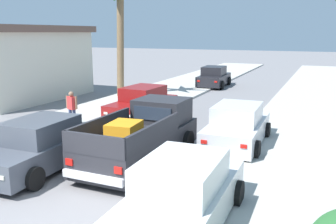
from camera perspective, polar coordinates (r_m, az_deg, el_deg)
ground_plane at (r=8.88m, az=-17.22°, el=-15.66°), size 160.00×160.00×0.00m
sidewalk_left at (r=20.91m, az=-5.97°, el=1.07°), size 5.04×60.00×0.12m
sidewalk_right at (r=18.30m, az=21.37°, el=-1.31°), size 5.04×60.00×0.12m
curb_left at (r=20.39m, az=-3.23°, el=0.81°), size 0.16×60.00×0.10m
curb_right at (r=18.37m, az=17.89°, el=-1.04°), size 0.16×60.00×0.10m
pickup_truck at (r=11.90m, az=-3.76°, el=-3.82°), size 2.26×5.23×1.80m
car_left_near at (r=13.68m, az=10.60°, el=-2.22°), size 2.10×4.29×1.54m
car_right_near at (r=8.01m, az=2.32°, el=-12.56°), size 2.10×4.29×1.54m
car_left_mid at (r=28.53m, az=7.10°, el=5.34°), size 2.19×4.33×1.54m
car_right_mid at (r=17.77m, az=-3.92°, el=1.28°), size 2.19×4.33×1.54m
car_left_far at (r=11.81m, az=-19.11°, el=-5.00°), size 2.13×4.31×1.54m
roadside_house at (r=25.47m, az=-23.71°, el=7.09°), size 7.81×8.62×4.46m
pedestrian at (r=16.46m, az=-14.59°, el=0.75°), size 0.57×0.34×1.59m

